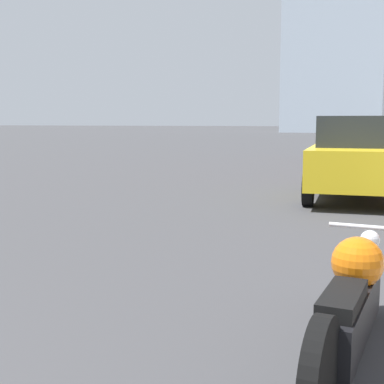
# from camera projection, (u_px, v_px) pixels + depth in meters

# --- Properties ---
(motorcycle) EXTENTS (0.62, 2.51, 0.83)m
(motorcycle) POSITION_uv_depth(u_px,v_px,m) (351.00, 304.00, 3.62)
(motorcycle) COLOR black
(motorcycle) RESTS_ON ground_plane
(parked_car_yellow) EXTENTS (2.23, 4.29, 1.75)m
(parked_car_yellow) POSITION_uv_depth(u_px,v_px,m) (357.00, 158.00, 11.30)
(parked_car_yellow) COLOR gold
(parked_car_yellow) RESTS_ON ground_plane
(parked_car_red) EXTENTS (2.22, 4.25, 1.78)m
(parked_car_red) POSITION_uv_depth(u_px,v_px,m) (381.00, 139.00, 23.35)
(parked_car_red) COLOR red
(parked_car_red) RESTS_ON ground_plane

